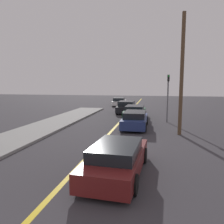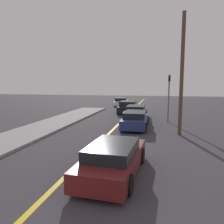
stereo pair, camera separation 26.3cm
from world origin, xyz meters
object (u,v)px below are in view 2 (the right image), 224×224
Objects in this scene: car_parked_left_lot at (128,107)px; car_far_distant at (136,112)px; car_ahead_center at (135,120)px; car_near_right_lane at (114,159)px; car_oncoming_far at (121,102)px; utility_pole at (182,75)px; traffic_light at (169,94)px.

car_far_distant is at bearing -69.99° from car_parked_left_lot.
car_parked_left_lot reaches higher than car_ahead_center.
car_near_right_lane is 1.10× the size of car_parked_left_lot.
car_far_distant is 1.08× the size of car_parked_left_lot.
utility_pole reaches higher than car_oncoming_far.
utility_pole is (3.12, -1.72, 3.28)m from car_ahead_center.
car_ahead_center is 4.84m from utility_pole.
car_near_right_lane is at bearing -89.37° from car_ahead_center.
car_parked_left_lot is 0.88× the size of car_oncoming_far.
car_parked_left_lot is 1.01× the size of traffic_light.
traffic_light is (6.47, -13.49, 1.92)m from car_oncoming_far.
car_oncoming_far is (-2.23, 8.29, -0.08)m from car_parked_left_lot.
car_ahead_center is at bearing 151.10° from utility_pole.
car_far_distant reaches higher than car_near_right_lane.
car_ahead_center is at bearing -84.14° from car_far_distant.
traffic_light is (2.39, 11.75, 1.91)m from car_near_right_lane.
car_far_distant is at bearing 95.09° from car_ahead_center.
traffic_light reaches higher than car_parked_left_lot.
car_near_right_lane is 8.38m from utility_pole.
traffic_light reaches higher than car_far_distant.
car_ahead_center is 1.12× the size of car_parked_left_lot.
utility_pole is (0.58, -4.64, 1.39)m from traffic_light.
car_far_distant is 12.47m from car_oncoming_far.
car_ahead_center reaches higher than car_near_right_lane.
utility_pole is at bearing -29.26° from car_ahead_center.
car_ahead_center is at bearing -77.27° from car_parked_left_lot.
car_oncoming_far is 19.73m from utility_pole.
car_near_right_lane is at bearing -112.64° from utility_pole.
car_near_right_lane is 0.99× the size of car_ahead_center.
car_near_right_lane is 1.12× the size of traffic_light.
car_parked_left_lot is at bearing 99.52° from car_near_right_lane.
car_near_right_lane is 1.02× the size of car_far_distant.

